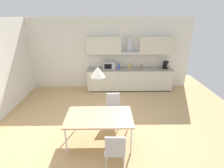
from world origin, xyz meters
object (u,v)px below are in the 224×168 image
(bottle_brown, at_px, (142,67))
(dining_table, at_px, (99,118))
(microwave, at_px, (109,65))
(chair_far_right, at_px, (113,106))
(bottle_blue, at_px, (119,66))
(bottle_yellow, at_px, (130,66))
(chair_near_right, at_px, (115,148))
(pendant_lamp, at_px, (98,72))
(coffee_maker, at_px, (165,65))

(bottle_brown, distance_m, dining_table, 3.63)
(microwave, xyz_separation_m, bottle_brown, (1.31, -0.02, -0.05))
(dining_table, xyz_separation_m, chair_far_right, (0.34, 0.85, -0.15))
(bottle_blue, relative_size, bottle_yellow, 0.93)
(bottle_yellow, height_order, dining_table, bottle_yellow)
(dining_table, xyz_separation_m, chair_near_right, (0.34, -0.85, -0.15))
(chair_far_right, bearing_deg, chair_near_right, -90.03)
(bottle_brown, bearing_deg, chair_far_right, -116.52)
(chair_near_right, height_order, pendant_lamp, pendant_lamp)
(chair_far_right, distance_m, pendant_lamp, 1.56)
(dining_table, bearing_deg, bottle_brown, 64.65)
(coffee_maker, height_order, bottle_brown, coffee_maker)
(bottle_yellow, bearing_deg, chair_far_right, -106.54)
(microwave, xyz_separation_m, chair_near_right, (0.11, -4.14, -0.51))
(chair_near_right, bearing_deg, chair_far_right, 89.97)
(coffee_maker, distance_m, bottle_brown, 0.97)
(coffee_maker, bearing_deg, bottle_brown, -177.37)
(bottle_brown, distance_m, chair_far_right, 2.73)
(bottle_blue, relative_size, chair_far_right, 0.28)
(coffee_maker, bearing_deg, chair_far_right, -131.45)
(bottle_blue, distance_m, chair_far_right, 2.44)
(bottle_brown, bearing_deg, bottle_yellow, 178.04)
(coffee_maker, height_order, bottle_yellow, coffee_maker)
(bottle_blue, xyz_separation_m, bottle_brown, (0.91, 0.03, -0.02))
(chair_far_right, xyz_separation_m, pendant_lamp, (-0.34, -0.85, 1.26))
(coffee_maker, xyz_separation_m, bottle_yellow, (-1.45, -0.03, -0.04))
(chair_near_right, distance_m, chair_far_right, 1.71)
(bottle_brown, height_order, bottle_yellow, bottle_yellow)
(bottle_blue, xyz_separation_m, dining_table, (-0.63, -3.23, -0.33))
(coffee_maker, bearing_deg, dining_table, -127.20)
(dining_table, bearing_deg, coffee_maker, 52.80)
(bottle_blue, height_order, bottle_yellow, bottle_yellow)
(chair_near_right, xyz_separation_m, pendant_lamp, (-0.34, 0.85, 1.26))
(bottle_blue, bearing_deg, dining_table, -101.11)
(chair_near_right, relative_size, chair_far_right, 1.00)
(bottle_blue, distance_m, pendant_lamp, 3.39)
(bottle_brown, xyz_separation_m, pendant_lamp, (-1.55, -3.26, 0.81))
(bottle_blue, xyz_separation_m, pendant_lamp, (-0.63, -3.23, 0.79))
(bottle_blue, xyz_separation_m, bottle_yellow, (0.43, 0.05, 0.01))
(bottle_yellow, height_order, chair_far_right, bottle_yellow)
(coffee_maker, bearing_deg, bottle_blue, -177.60)
(bottle_brown, bearing_deg, bottle_blue, -177.84)
(bottle_brown, distance_m, pendant_lamp, 3.70)
(microwave, distance_m, dining_table, 3.31)
(bottle_yellow, xyz_separation_m, dining_table, (-1.06, -3.28, -0.33))
(bottle_yellow, distance_m, pendant_lamp, 3.54)
(microwave, height_order, dining_table, microwave)
(dining_table, distance_m, pendant_lamp, 1.12)
(coffee_maker, distance_m, dining_table, 4.17)
(bottle_brown, relative_size, dining_table, 0.13)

